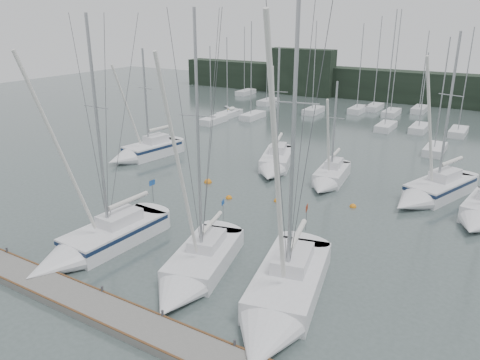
% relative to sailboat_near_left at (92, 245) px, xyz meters
% --- Properties ---
extents(ground, '(160.00, 160.00, 0.00)m').
position_rel_sailboat_near_left_xyz_m(ground, '(6.09, 1.05, -0.60)').
color(ground, '#455451').
rests_on(ground, ground).
extents(dock, '(24.00, 2.00, 0.40)m').
position_rel_sailboat_near_left_xyz_m(dock, '(6.09, -3.95, -0.40)').
color(dock, '#60605B').
rests_on(dock, ground).
extents(far_treeline, '(90.00, 4.00, 5.00)m').
position_rel_sailboat_near_left_xyz_m(far_treeline, '(6.09, 63.05, 1.90)').
color(far_treeline, black).
rests_on(far_treeline, ground).
extents(far_building_left, '(12.00, 3.00, 8.00)m').
position_rel_sailboat_near_left_xyz_m(far_building_left, '(-13.91, 61.05, 3.40)').
color(far_building_left, black).
rests_on(far_building_left, ground).
extents(mast_forest, '(59.35, 26.79, 14.89)m').
position_rel_sailboat_near_left_xyz_m(mast_forest, '(8.23, 44.00, -0.11)').
color(mast_forest, silver).
rests_on(mast_forest, ground).
extents(sailboat_near_left, '(3.39, 10.11, 14.87)m').
position_rel_sailboat_near_left_xyz_m(sailboat_near_left, '(0.00, 0.00, 0.00)').
color(sailboat_near_left, silver).
rests_on(sailboat_near_left, ground).
extents(sailboat_near_center, '(4.87, 9.33, 15.13)m').
position_rel_sailboat_near_left_xyz_m(sailboat_near_center, '(7.09, 0.59, -0.09)').
color(sailboat_near_center, silver).
rests_on(sailboat_near_center, ground).
extents(sailboat_near_right, '(5.35, 11.13, 17.03)m').
position_rel_sailboat_near_left_xyz_m(sailboat_near_right, '(12.48, 0.43, 0.01)').
color(sailboat_near_right, silver).
rests_on(sailboat_near_right, ground).
extents(sailboat_mid_a, '(4.00, 8.53, 11.59)m').
position_rel_sailboat_near_left_xyz_m(sailboat_mid_a, '(-11.06, 16.41, 0.05)').
color(sailboat_mid_a, silver).
rests_on(sailboat_mid_a, ground).
extents(sailboat_mid_b, '(5.08, 8.83, 11.87)m').
position_rel_sailboat_near_left_xyz_m(sailboat_mid_b, '(2.06, 20.10, -0.03)').
color(sailboat_mid_b, silver).
rests_on(sailboat_mid_b, ground).
extents(sailboat_mid_c, '(3.06, 7.27, 9.34)m').
position_rel_sailboat_near_left_xyz_m(sailboat_mid_c, '(7.80, 18.96, -0.08)').
color(sailboat_mid_c, silver).
rests_on(sailboat_mid_c, ground).
extents(sailboat_mid_d, '(5.67, 9.63, 13.57)m').
position_rel_sailboat_near_left_xyz_m(sailboat_mid_d, '(15.80, 19.75, 0.04)').
color(sailboat_mid_d, silver).
rests_on(sailboat_mid_d, ground).
extents(buoy_a, '(0.51, 0.51, 0.51)m').
position_rel_sailboat_near_left_xyz_m(buoy_a, '(2.22, 11.97, -0.60)').
color(buoy_a, orange).
rests_on(buoy_a, ground).
extents(buoy_b, '(0.51, 0.51, 0.51)m').
position_rel_sailboat_near_left_xyz_m(buoy_b, '(11.20, 15.38, -0.60)').
color(buoy_b, orange).
rests_on(buoy_b, ground).
extents(buoy_c, '(0.68, 0.68, 0.68)m').
position_rel_sailboat_near_left_xyz_m(buoy_c, '(-1.31, 14.12, -0.60)').
color(buoy_c, orange).
rests_on(buoy_c, ground).
extents(seagull, '(1.09, 0.54, 0.22)m').
position_rel_sailboat_near_left_xyz_m(seagull, '(7.60, 3.97, 8.43)').
color(seagull, silver).
rests_on(seagull, ground).
extents(buoy_d, '(0.51, 0.51, 0.51)m').
position_rel_sailboat_near_left_xyz_m(buoy_d, '(5.77, 13.40, -0.60)').
color(buoy_d, orange).
rests_on(buoy_d, ground).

